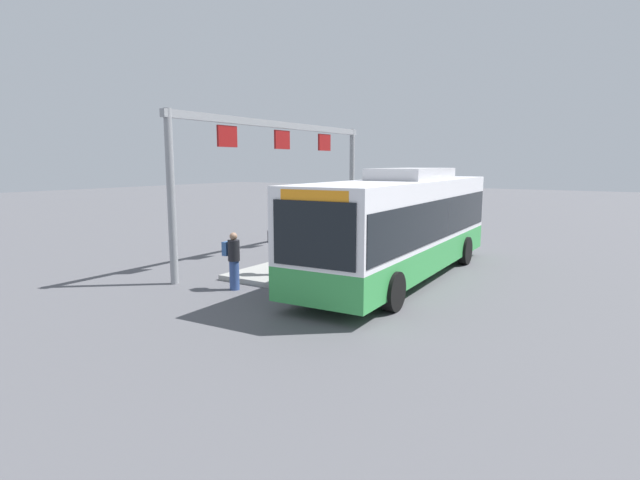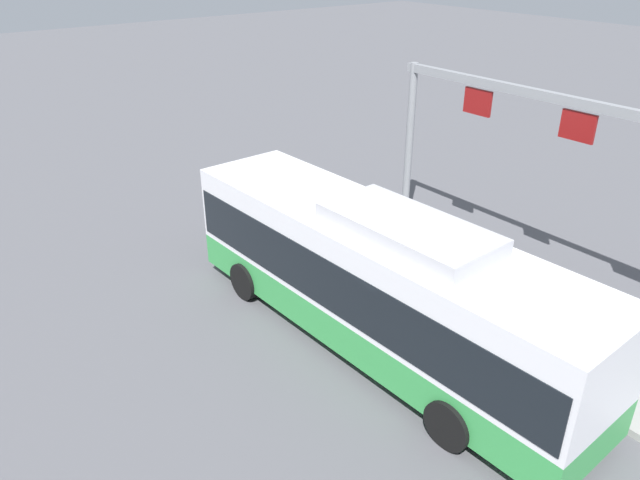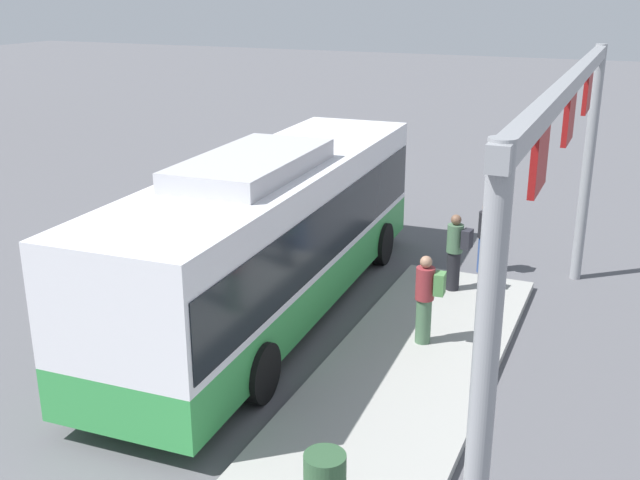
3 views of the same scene
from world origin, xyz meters
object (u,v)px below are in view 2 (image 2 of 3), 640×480
object	(u,v)px
bus_main	(377,276)
person_boarding	(370,215)
person_waiting_mid	(481,268)
person_waiting_near	(402,233)

from	to	relation	value
bus_main	person_boarding	distance (m)	5.39
bus_main	person_waiting_mid	bearing A→B (deg)	-99.01
bus_main	person_waiting_near	world-z (taller)	bus_main
bus_main	person_boarding	size ratio (longest dim) A/B	6.54
person_waiting_mid	bus_main	bearing A→B (deg)	-11.18
person_waiting_near	person_waiting_mid	bearing A→B (deg)	99.43
bus_main	person_waiting_mid	size ratio (longest dim) A/B	6.54
bus_main	person_waiting_mid	world-z (taller)	bus_main
bus_main	person_boarding	xyz separation A→B (m)	(4.04, -3.44, -0.92)
person_boarding	person_waiting_mid	bearing A→B (deg)	90.67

